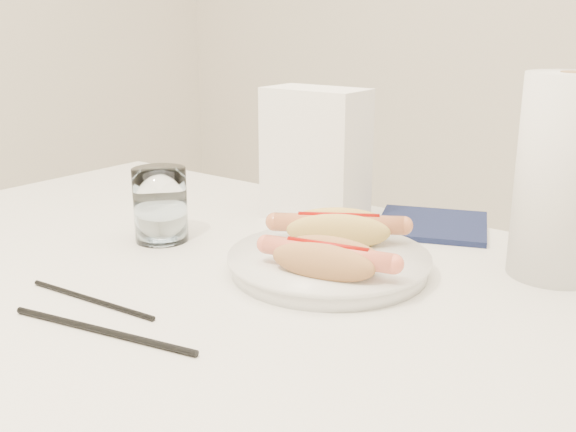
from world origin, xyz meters
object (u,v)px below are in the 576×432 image
Objects in this scene: water_glass at (160,205)px; napkin_box at (315,155)px; hotdog_left at (338,229)px; hotdog_right at (327,259)px; table at (207,315)px; paper_towel_roll at (563,178)px; plate at (329,264)px.

water_glass is 0.51× the size of napkin_box.
hotdog_right is (0.05, -0.10, -0.00)m from hotdog_left.
hotdog_left reaches higher than table.
water_glass is at bearing 168.31° from hotdog_left.
water_glass is at bearing -119.66° from napkin_box.
paper_towel_roll is at bearing 36.70° from table.
table is 0.48m from paper_towel_roll.
hotdog_left is at bearing 110.24° from plate.
plate is 0.06m from hotdog_left.
plate is 0.27m from water_glass.
napkin_box is 0.38m from paper_towel_roll.
paper_towel_roll is at bearing 36.27° from hotdog_right.
hotdog_left is 0.98× the size of hotdog_right.
paper_towel_roll reaches higher than napkin_box.
paper_towel_roll reaches higher than hotdog_left.
hotdog_right is 0.30m from water_glass.
plate is 0.07m from hotdog_right.
water_glass reaches higher than hotdog_left.
table is 0.19m from hotdog_right.
hotdog_left is 0.76× the size of napkin_box.
water_glass is (-0.30, 0.01, 0.01)m from hotdog_right.
plate is (0.12, 0.10, 0.07)m from table.
plate is at bearing -101.43° from hotdog_left.
hotdog_right is 0.30m from paper_towel_roll.
napkin_box is (-0.02, 0.27, 0.16)m from table.
table is 4.80× the size of paper_towel_roll.
table is 5.77× the size of napkin_box.
hotdog_right is at bearing 15.17° from table.
table is at bearing -21.26° from water_glass.
napkin_box is at bearing 95.01° from table.
plate reaches higher than table.
hotdog_left is at bearing 53.59° from table.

